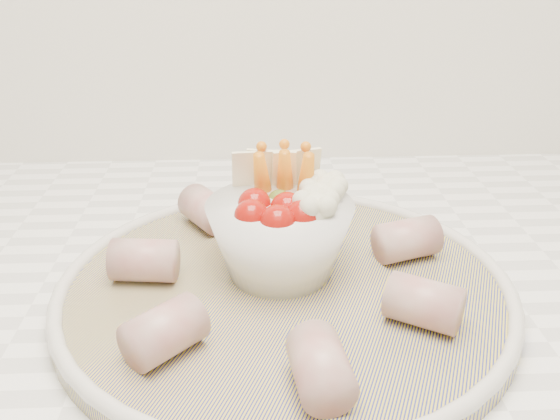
{
  "coord_description": "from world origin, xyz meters",
  "views": [
    {
      "loc": [
        0.01,
        0.98,
        1.2
      ],
      "look_at": [
        0.03,
        1.43,
        0.99
      ],
      "focal_mm": 40.0,
      "sensor_mm": 36.0,
      "label": 1
    }
  ],
  "objects": [
    {
      "name": "veggie_bowl",
      "position": [
        0.03,
        1.43,
        0.97
      ],
      "size": [
        0.12,
        0.12,
        0.1
      ],
      "color": "white",
      "rests_on": "serving_platter"
    },
    {
      "name": "cured_meat_rolls",
      "position": [
        0.03,
        1.41,
        0.95
      ],
      "size": [
        0.28,
        0.3,
        0.04
      ],
      "color": "#A44E4A",
      "rests_on": "serving_platter"
    },
    {
      "name": "serving_platter",
      "position": [
        0.04,
        1.41,
        0.93
      ],
      "size": [
        0.48,
        0.48,
        0.02
      ],
      "color": "navy",
      "rests_on": "kitchen_counter"
    }
  ]
}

